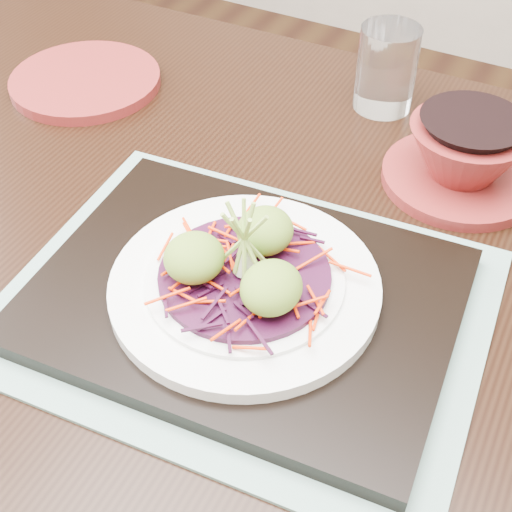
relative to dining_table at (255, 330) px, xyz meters
The scene contains 11 objects.
dining_table is the anchor object (origin of this frame).
placemat 0.12m from the dining_table, 69.45° to the right, with size 0.41×0.32×0.00m, color gray.
serving_tray 0.13m from the dining_table, 69.45° to the right, with size 0.35×0.27×0.02m, color black.
white_plate 0.14m from the dining_table, 69.45° to the right, with size 0.23×0.23×0.02m.
cabbage_bed 0.15m from the dining_table, 69.45° to the right, with size 0.15×0.15×0.01m, color #3A0B27.
carrot_julienne 0.16m from the dining_table, 69.45° to the right, with size 0.18×0.18×0.01m, color #EB2F04, non-canonical shape.
guacamole_scoops 0.17m from the dining_table, 69.64° to the right, with size 0.13×0.11×0.04m.
scallion_garnish 0.19m from the dining_table, 69.45° to the right, with size 0.05×0.05×0.08m, color #8EB247, non-canonical shape.
terracotta_side_plate 0.39m from the dining_table, 152.43° to the left, with size 0.19×0.19×0.01m, color maroon.
water_glass 0.34m from the dining_table, 88.51° to the left, with size 0.07×0.07×0.10m, color white.
terracotta_bowl_set 0.28m from the dining_table, 56.85° to the left, with size 0.19×0.19×0.07m.
Camera 1 is at (0.29, -0.37, 1.24)m, focal length 50.00 mm.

